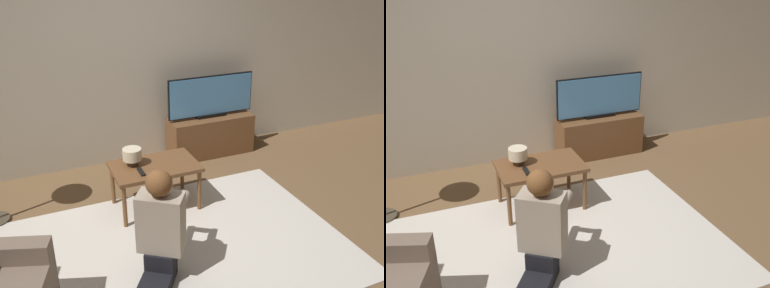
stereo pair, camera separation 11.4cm
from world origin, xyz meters
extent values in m
plane|color=brown|center=(0.00, 0.00, 0.00)|extent=(10.00, 10.00, 0.00)
cube|color=beige|center=(0.00, 1.93, 1.30)|extent=(10.00, 0.06, 2.60)
cube|color=silver|center=(0.00, 0.00, 0.01)|extent=(2.98, 1.99, 0.02)
cube|color=brown|center=(1.16, 1.65, 0.25)|extent=(1.05, 0.36, 0.49)
cube|color=black|center=(1.16, 1.65, 0.51)|extent=(0.37, 0.08, 0.04)
cube|color=black|center=(1.16, 1.66, 0.76)|extent=(1.10, 0.03, 0.49)
cube|color=#4C8CC6|center=(1.16, 1.65, 0.76)|extent=(1.07, 0.04, 0.46)
cube|color=brown|center=(0.11, 0.72, 0.45)|extent=(0.82, 0.52, 0.04)
cylinder|color=brown|center=(-0.26, 0.50, 0.22)|extent=(0.04, 0.04, 0.44)
cylinder|color=brown|center=(0.49, 0.50, 0.22)|extent=(0.04, 0.04, 0.44)
cylinder|color=brown|center=(-0.26, 0.94, 0.22)|extent=(0.04, 0.04, 0.44)
cylinder|color=brown|center=(0.49, 0.94, 0.22)|extent=(0.04, 0.04, 0.44)
cube|color=#7A6656|center=(-1.30, -0.16, 0.29)|extent=(0.74, 0.37, 0.59)
cube|color=black|center=(-0.28, -0.40, 0.07)|extent=(0.46, 0.53, 0.11)
cube|color=black|center=(-0.17, -0.24, 0.20)|extent=(0.32, 0.32, 0.14)
cube|color=tan|center=(-0.17, -0.24, 0.50)|extent=(0.39, 0.36, 0.47)
sphere|color=#DBAD8E|center=(-0.17, -0.24, 0.83)|extent=(0.19, 0.19, 0.19)
sphere|color=brown|center=(-0.18, -0.26, 0.84)|extent=(0.19, 0.19, 0.19)
cube|color=black|center=(0.05, 0.06, 0.52)|extent=(0.13, 0.11, 0.04)
cylinder|color=tan|center=(0.06, -0.10, 0.52)|extent=(0.23, 0.29, 0.07)
cylinder|color=tan|center=(-0.11, 0.02, 0.52)|extent=(0.23, 0.29, 0.07)
cylinder|color=#4C3823|center=(-0.08, 0.80, 0.50)|extent=(0.10, 0.10, 0.06)
cylinder|color=beige|center=(-0.08, 0.80, 0.59)|extent=(0.18, 0.18, 0.11)
cube|color=black|center=(-0.05, 0.62, 0.48)|extent=(0.04, 0.15, 0.02)
camera|label=1|loc=(-1.02, -2.77, 2.31)|focal=40.00mm
camera|label=2|loc=(-0.91, -2.82, 2.31)|focal=40.00mm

